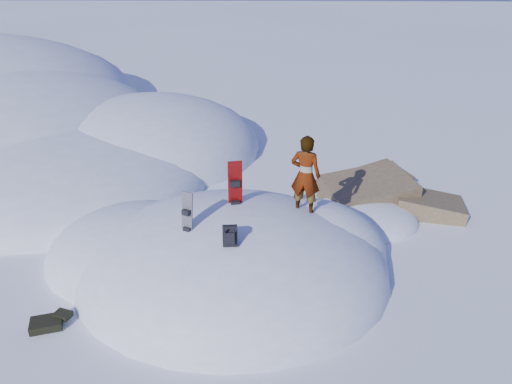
{
  "coord_description": "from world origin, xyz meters",
  "views": [
    {
      "loc": [
        0.72,
        -9.22,
        6.62
      ],
      "look_at": [
        0.52,
        0.3,
        1.88
      ],
      "focal_mm": 35.0,
      "sensor_mm": 36.0,
      "label": 1
    }
  ],
  "objects_px": {
    "snowboard_red": "(235,195)",
    "snowboard_dark": "(187,222)",
    "backpack": "(230,236)",
    "person": "(305,175)"
  },
  "relations": [
    {
      "from": "snowboard_dark",
      "to": "backpack",
      "type": "relative_size",
      "value": 2.76
    },
    {
      "from": "snowboard_dark",
      "to": "snowboard_red",
      "type": "bearing_deg",
      "value": 76.94
    },
    {
      "from": "backpack",
      "to": "person",
      "type": "xyz_separation_m",
      "value": [
        1.54,
        1.65,
        0.55
      ]
    },
    {
      "from": "snowboard_dark",
      "to": "backpack",
      "type": "xyz_separation_m",
      "value": [
        0.91,
        -0.51,
        -0.0
      ]
    },
    {
      "from": "snowboard_dark",
      "to": "person",
      "type": "bearing_deg",
      "value": 52.3
    },
    {
      "from": "snowboard_red",
      "to": "backpack",
      "type": "height_order",
      "value": "snowboard_red"
    },
    {
      "from": "backpack",
      "to": "snowboard_dark",
      "type": "bearing_deg",
      "value": 145.98
    },
    {
      "from": "snowboard_red",
      "to": "snowboard_dark",
      "type": "xyz_separation_m",
      "value": [
        -0.92,
        -1.08,
        -0.08
      ]
    },
    {
      "from": "snowboard_red",
      "to": "person",
      "type": "bearing_deg",
      "value": -10.3
    },
    {
      "from": "snowboard_red",
      "to": "person",
      "type": "height_order",
      "value": "person"
    }
  ]
}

